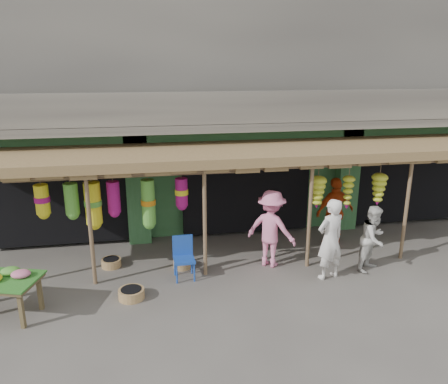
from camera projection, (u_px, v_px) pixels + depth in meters
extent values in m
plane|color=#514C47|center=(265.00, 265.00, 10.69)|extent=(80.00, 80.00, 0.00)
cube|color=gray|center=(228.00, 55.00, 13.97)|extent=(16.00, 6.00, 4.00)
cube|color=#2D6033|center=(227.00, 161.00, 15.11)|extent=(16.00, 5.70, 3.00)
cube|color=gray|center=(251.00, 125.00, 11.33)|extent=(16.00, 0.90, 0.22)
cube|color=gray|center=(256.00, 108.00, 10.81)|extent=(16.00, 0.10, 0.80)
cube|color=#2D6033|center=(248.00, 136.00, 11.80)|extent=(16.00, 0.35, 0.35)
cube|color=yellow|center=(54.00, 147.00, 10.91)|extent=(1.70, 0.06, 0.55)
cube|color=#B21414|center=(53.00, 147.00, 10.87)|extent=(1.30, 0.02, 0.30)
cube|color=black|center=(66.00, 189.00, 12.28)|extent=(3.60, 2.00, 2.50)
cube|color=black|center=(240.00, 181.00, 13.13)|extent=(3.60, 2.00, 2.50)
cube|color=black|center=(392.00, 174.00, 13.98)|extent=(3.60, 2.00, 2.50)
cube|color=#2D6033|center=(138.00, 190.00, 11.68)|extent=(0.60, 0.35, 3.00)
cube|color=#2D6033|center=(347.00, 179.00, 12.70)|extent=(0.60, 0.35, 3.00)
cylinder|color=brown|center=(90.00, 230.00, 9.45)|extent=(0.09, 0.09, 2.60)
cylinder|color=brown|center=(205.00, 222.00, 9.87)|extent=(0.09, 0.09, 2.60)
cylinder|color=brown|center=(310.00, 216.00, 10.30)|extent=(0.09, 0.09, 2.60)
cylinder|color=brown|center=(406.00, 210.00, 10.72)|extent=(0.09, 0.09, 2.60)
cylinder|color=brown|center=(260.00, 169.00, 9.74)|extent=(12.90, 0.08, 0.08)
cylinder|color=brown|center=(135.00, 176.00, 9.69)|extent=(5.50, 0.06, 0.06)
cube|color=brown|center=(258.00, 151.00, 10.77)|extent=(14.00, 2.70, 0.22)
cube|color=brown|center=(22.00, 311.00, 8.08)|extent=(0.10, 0.10, 0.70)
cube|color=brown|center=(40.00, 294.00, 8.70)|extent=(0.10, 0.10, 0.70)
ellipsoid|color=pink|center=(21.00, 274.00, 8.39)|extent=(0.37, 0.30, 0.15)
ellipsoid|color=#56A838|center=(10.00, 271.00, 8.51)|extent=(0.37, 0.30, 0.15)
cylinder|color=#1A44A9|center=(177.00, 274.00, 9.77)|extent=(0.04, 0.04, 0.44)
cylinder|color=#1A44A9|center=(194.00, 273.00, 9.85)|extent=(0.04, 0.04, 0.44)
cylinder|color=#1A44A9|center=(175.00, 267.00, 10.14)|extent=(0.04, 0.04, 0.44)
cylinder|color=#1A44A9|center=(192.00, 265.00, 10.22)|extent=(0.04, 0.04, 0.44)
cube|color=#1A44A9|center=(184.00, 260.00, 9.92)|extent=(0.48, 0.48, 0.06)
cube|color=#1A44A9|center=(183.00, 245.00, 10.05)|extent=(0.47, 0.07, 0.50)
cylinder|color=olive|center=(111.00, 263.00, 10.60)|extent=(0.61, 0.61, 0.20)
cylinder|color=olive|center=(131.00, 294.00, 9.17)|extent=(0.56, 0.56, 0.21)
cylinder|color=#9A8448|center=(182.00, 264.00, 10.56)|extent=(0.47, 0.47, 0.20)
imported|color=white|center=(330.00, 239.00, 9.83)|extent=(0.80, 0.64, 1.90)
imported|color=beige|center=(374.00, 238.00, 10.26)|extent=(0.98, 0.94, 1.60)
imported|color=#C23F12|center=(335.00, 212.00, 11.64)|extent=(1.17, 0.64, 1.89)
imported|color=pink|center=(271.00, 229.00, 10.46)|extent=(1.40, 1.31, 1.89)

